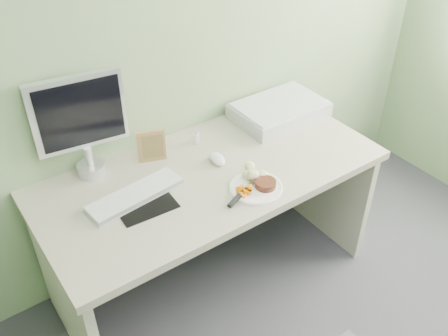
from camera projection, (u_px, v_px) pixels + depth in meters
wall_back at (160, 15)px, 2.16m from camera, size 3.50×0.00×3.50m
desk at (211, 201)px, 2.40m from camera, size 1.60×0.75×0.73m
plate at (256, 188)px, 2.18m from camera, size 0.24×0.24×0.01m
steak at (266, 184)px, 2.17m from camera, size 0.11×0.11×0.03m
potato_pile at (254, 174)px, 2.21m from camera, size 0.11×0.09×0.05m
carrot_heap at (245, 189)px, 2.14m from camera, size 0.07×0.07×0.04m
steak_knife at (239, 196)px, 2.11m from camera, size 0.22×0.11×0.02m
mousepad at (143, 202)px, 2.11m from camera, size 0.26×0.23×0.00m
keyboard at (135, 194)px, 2.13m from camera, size 0.44×0.17×0.02m
computer_mouse at (217, 159)px, 2.33m from camera, size 0.08×0.12×0.04m
photo_frame at (151, 146)px, 2.31m from camera, size 0.13×0.06×0.16m
eyedrop_bottle at (197, 137)px, 2.46m from camera, size 0.03×0.03×0.08m
scanner at (279, 111)px, 2.66m from camera, size 0.48×0.32×0.07m
monitor at (81, 121)px, 2.12m from camera, size 0.40×0.13×0.48m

